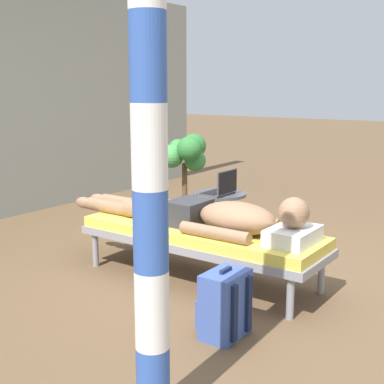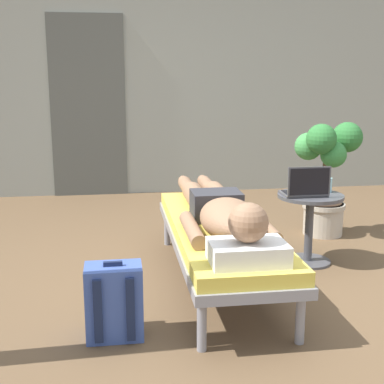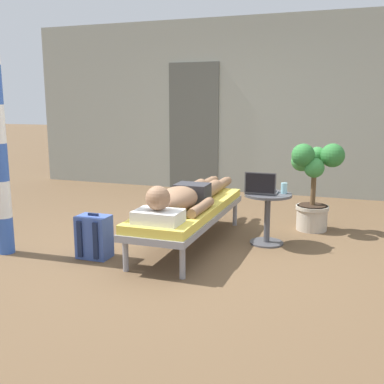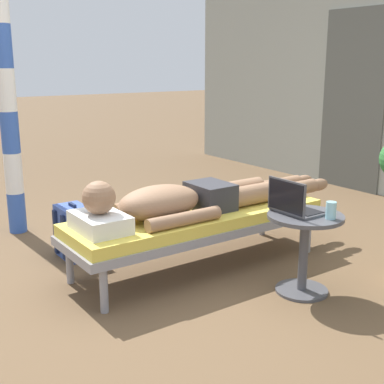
# 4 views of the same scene
# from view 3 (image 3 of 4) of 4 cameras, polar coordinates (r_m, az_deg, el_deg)

# --- Properties ---
(ground_plane) EXTENTS (40.00, 40.00, 0.00)m
(ground_plane) POSITION_cam_3_polar(r_m,az_deg,el_deg) (4.50, 0.59, -7.31)
(ground_plane) COLOR brown
(house_wall_back) EXTENTS (7.60, 0.20, 2.70)m
(house_wall_back) POSITION_cam_3_polar(r_m,az_deg,el_deg) (7.35, 7.63, 10.50)
(house_wall_back) COLOR #999E93
(house_wall_back) RESTS_ON ground
(house_door_panel) EXTENTS (0.84, 0.03, 2.04)m
(house_door_panel) POSITION_cam_3_polar(r_m,az_deg,el_deg) (7.51, 0.21, 8.09)
(house_door_panel) COLOR #545651
(house_door_panel) RESTS_ON ground
(lounge_chair) EXTENTS (0.62, 1.95, 0.42)m
(lounge_chair) POSITION_cam_3_polar(r_m,az_deg,el_deg) (4.60, -0.41, -2.44)
(lounge_chair) COLOR gray
(lounge_chair) RESTS_ON ground
(person_reclining) EXTENTS (0.53, 2.17, 0.32)m
(person_reclining) POSITION_cam_3_polar(r_m,az_deg,el_deg) (4.48, -0.76, -0.55)
(person_reclining) COLOR white
(person_reclining) RESTS_ON lounge_chair
(side_table) EXTENTS (0.48, 0.48, 0.52)m
(side_table) POSITION_cam_3_polar(r_m,az_deg,el_deg) (4.69, 9.38, -2.18)
(side_table) COLOR #4C4C51
(side_table) RESTS_ON ground
(laptop) EXTENTS (0.31, 0.24, 0.23)m
(laptop) POSITION_cam_3_polar(r_m,az_deg,el_deg) (4.61, 8.62, 0.47)
(laptop) COLOR #4C4C51
(laptop) RESTS_ON side_table
(drink_glass) EXTENTS (0.06, 0.06, 0.11)m
(drink_glass) POSITION_cam_3_polar(r_m,az_deg,el_deg) (4.68, 11.39, 0.47)
(drink_glass) COLOR #99D8E5
(drink_glass) RESTS_ON side_table
(backpack) EXTENTS (0.30, 0.26, 0.42)m
(backpack) POSITION_cam_3_polar(r_m,az_deg,el_deg) (4.36, -12.05, -5.49)
(backpack) COLOR #3F59A5
(backpack) RESTS_ON ground
(potted_plant) EXTENTS (0.58, 0.47, 0.99)m
(potted_plant) POSITION_cam_3_polar(r_m,az_deg,el_deg) (5.24, 14.87, 1.42)
(potted_plant) COLOR #BFB29E
(potted_plant) RESTS_ON ground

